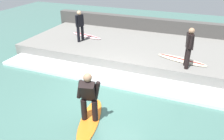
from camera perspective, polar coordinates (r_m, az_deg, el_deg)
ground_plane at (r=7.59m, az=-1.49°, el=-6.43°), size 28.00×28.00×0.00m
concrete_ledge at (r=10.73m, az=6.55°, el=5.43°), size 4.40×10.90×0.51m
back_wall at (r=12.88m, az=9.64°, el=10.63°), size 0.50×11.45×1.22m
wave_foam_crest at (r=8.41m, az=1.35°, el=-2.33°), size 1.17×10.36×0.12m
surfboard_riding at (r=6.51m, az=-5.76°, el=-12.86°), size 2.12×0.98×0.06m
surfer_riding at (r=5.99m, az=-6.14°, el=-6.55°), size 0.56×0.68×1.50m
surfer_waiting_near at (r=10.86m, az=-8.40°, el=11.70°), size 0.49×0.31×1.50m
surfboard_waiting_near at (r=11.79m, az=-6.67°, el=8.91°), size 0.90×1.96×0.07m
surfer_waiting_far at (r=8.45m, az=19.50°, el=5.97°), size 0.51×0.32×1.53m
surfboard_waiting_far at (r=9.27m, az=17.71°, el=2.56°), size 1.00×2.09×0.07m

